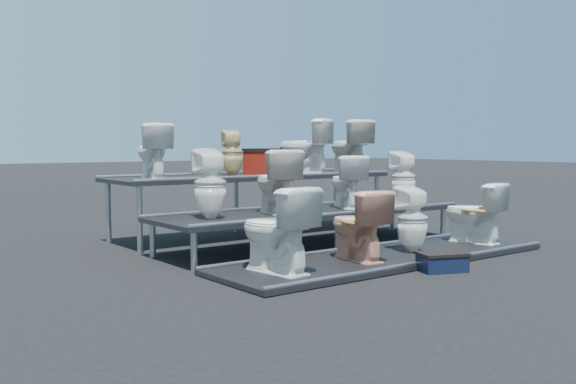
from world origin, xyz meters
TOP-DOWN VIEW (x-y plane):
  - ground at (0.00, 0.00)m, footprint 80.00×80.00m
  - tier_front at (0.00, -1.30)m, footprint 4.20×1.20m
  - tier_mid at (0.00, 0.00)m, footprint 4.20×1.20m
  - tier_back at (0.00, 1.30)m, footprint 4.20×1.20m
  - toilet_0 at (-1.54, -1.30)m, footprint 0.55×0.87m
  - toilet_1 at (-0.45, -1.30)m, footprint 0.52×0.79m
  - toilet_2 at (0.42, -1.30)m, footprint 0.39×0.39m
  - toilet_3 at (1.56, -1.30)m, footprint 0.53×0.80m
  - toilet_4 at (-1.50, 0.00)m, footprint 0.42×0.43m
  - toilet_5 at (-0.58, 0.00)m, footprint 0.61×0.85m
  - toilet_6 at (0.59, 0.00)m, footprint 0.62×0.78m
  - toilet_7 at (1.69, 0.00)m, footprint 0.41×0.42m
  - toilet_8 at (-1.57, 1.30)m, footprint 0.52×0.75m
  - toilet_9 at (-0.37, 1.30)m, footprint 0.39×0.39m
  - toilet_10 at (0.91, 1.30)m, footprint 0.75×0.92m
  - toilet_11 at (1.84, 1.30)m, footprint 0.57×0.86m
  - red_crate at (0.17, 1.34)m, footprint 0.56×0.50m
  - step_stool at (0.01, -2.07)m, footprint 0.53×0.43m

SIDE VIEW (x-z plane):
  - ground at x=0.00m, z-range 0.00..0.00m
  - tier_front at x=0.00m, z-range 0.00..0.06m
  - step_stool at x=0.01m, z-range 0.00..0.17m
  - tier_mid at x=0.00m, z-range 0.00..0.46m
  - tier_back at x=0.00m, z-range 0.00..0.86m
  - toilet_1 at x=-0.45m, z-range 0.06..0.82m
  - toilet_3 at x=1.56m, z-range 0.06..0.82m
  - toilet_2 at x=0.42m, z-range 0.06..0.83m
  - toilet_0 at x=-1.54m, z-range 0.06..0.90m
  - toilet_6 at x=0.59m, z-range 0.46..1.15m
  - toilet_7 at x=1.69m, z-range 0.46..1.21m
  - toilet_5 at x=-0.58m, z-range 0.46..1.24m
  - toilet_4 at x=-1.50m, z-range 0.46..1.26m
  - red_crate at x=0.17m, z-range 0.86..1.19m
  - toilet_9 at x=-0.37m, z-range 0.86..1.51m
  - toilet_8 at x=-1.57m, z-range 0.86..1.56m
  - toilet_10 at x=0.91m, z-range 0.86..1.68m
  - toilet_11 at x=1.84m, z-range 0.86..1.68m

